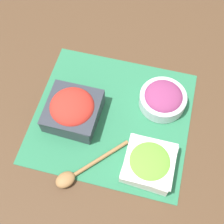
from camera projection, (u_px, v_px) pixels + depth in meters
ground_plane at (112, 117)px, 1.03m from camera, size 3.00×3.00×0.00m
placemat at (112, 117)px, 1.03m from camera, size 0.50×0.47×0.00m
tomato_bowl at (73, 109)px, 0.99m from camera, size 0.17×0.17×0.09m
onion_bowl at (163, 98)px, 1.02m from camera, size 0.15×0.15×0.07m
lettuce_bowl at (149, 163)px, 0.91m from camera, size 0.15×0.15×0.06m
wooden_spoon at (76, 173)px, 0.92m from camera, size 0.19×0.21×0.03m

